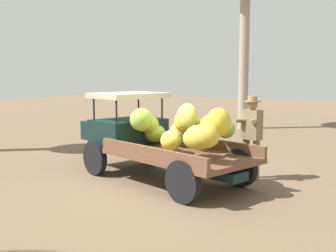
% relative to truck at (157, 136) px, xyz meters
% --- Properties ---
extents(ground_plane, '(60.00, 60.00, 0.00)m').
position_rel_truck_xyz_m(ground_plane, '(-0.13, 0.29, -0.94)').
color(ground_plane, brown).
extents(truck, '(4.64, 2.44, 1.82)m').
position_rel_truck_xyz_m(truck, '(0.00, 0.00, 0.00)').
color(truck, black).
rests_on(truck, ground).
extents(farmer, '(0.52, 0.49, 1.78)m').
position_rel_truck_xyz_m(farmer, '(-1.67, -1.13, 0.08)').
color(farmer, '#8C6456').
rests_on(farmer, ground).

